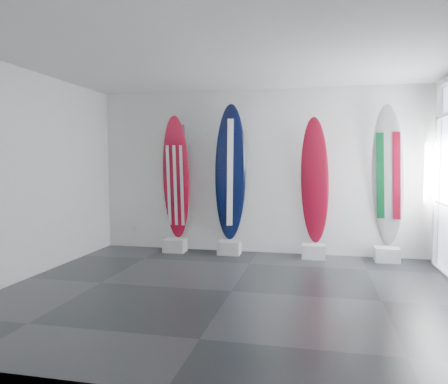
% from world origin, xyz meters
% --- Properties ---
extents(floor, '(6.00, 6.00, 0.00)m').
position_xyz_m(floor, '(0.00, 0.00, 0.00)').
color(floor, black).
rests_on(floor, ground).
extents(ceiling, '(6.00, 6.00, 0.00)m').
position_xyz_m(ceiling, '(0.00, 0.00, 3.00)').
color(ceiling, white).
rests_on(ceiling, wall_back).
extents(wall_back, '(6.00, 0.00, 6.00)m').
position_xyz_m(wall_back, '(0.00, 2.50, 1.50)').
color(wall_back, white).
rests_on(wall_back, ground).
extents(wall_front, '(6.00, 0.00, 6.00)m').
position_xyz_m(wall_front, '(0.00, -2.50, 1.50)').
color(wall_front, white).
rests_on(wall_front, ground).
extents(wall_left, '(0.00, 5.00, 5.00)m').
position_xyz_m(wall_left, '(-3.00, 0.00, 1.50)').
color(wall_left, white).
rests_on(wall_left, ground).
extents(display_block_usa, '(0.40, 0.30, 0.24)m').
position_xyz_m(display_block_usa, '(-1.51, 2.18, 0.12)').
color(display_block_usa, silver).
rests_on(display_block_usa, floor).
extents(surfboard_usa, '(0.52, 0.27, 2.30)m').
position_xyz_m(surfboard_usa, '(-1.51, 2.28, 1.39)').
color(surfboard_usa, maroon).
rests_on(surfboard_usa, display_block_usa).
extents(display_block_navy, '(0.40, 0.30, 0.24)m').
position_xyz_m(display_block_navy, '(-0.47, 2.18, 0.12)').
color(display_block_navy, silver).
rests_on(display_block_navy, floor).
extents(surfboard_navy, '(0.62, 0.44, 2.48)m').
position_xyz_m(surfboard_navy, '(-0.47, 2.28, 1.48)').
color(surfboard_navy, black).
rests_on(surfboard_navy, display_block_navy).
extents(display_block_swiss, '(0.40, 0.30, 0.24)m').
position_xyz_m(display_block_swiss, '(1.03, 2.18, 0.12)').
color(display_block_swiss, silver).
rests_on(display_block_swiss, floor).
extents(surfboard_swiss, '(0.56, 0.42, 2.22)m').
position_xyz_m(surfboard_swiss, '(1.03, 2.28, 1.35)').
color(surfboard_swiss, maroon).
rests_on(surfboard_swiss, display_block_swiss).
extents(display_block_italy, '(0.40, 0.30, 0.24)m').
position_xyz_m(display_block_italy, '(2.24, 2.18, 0.12)').
color(display_block_italy, silver).
rests_on(display_block_italy, floor).
extents(surfboard_italy, '(0.67, 0.60, 2.40)m').
position_xyz_m(surfboard_italy, '(2.24, 2.28, 1.43)').
color(surfboard_italy, silver).
rests_on(surfboard_italy, display_block_italy).
extents(wall_outlet, '(0.09, 0.02, 0.13)m').
position_xyz_m(wall_outlet, '(-2.45, 2.48, 0.35)').
color(wall_outlet, silver).
rests_on(wall_outlet, wall_back).
extents(glass_door, '(0.12, 1.16, 2.85)m').
position_xyz_m(glass_door, '(2.97, 1.55, 1.43)').
color(glass_door, white).
rests_on(glass_door, floor).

